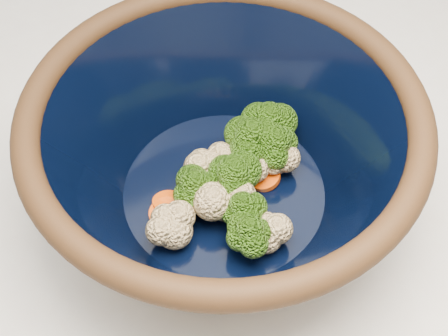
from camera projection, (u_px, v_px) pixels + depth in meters
mixing_bowl at (224, 158)px, 0.49m from camera, size 0.36×0.36×0.13m
vegetable_pile at (239, 172)px, 0.50m from camera, size 0.15×0.12×0.05m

